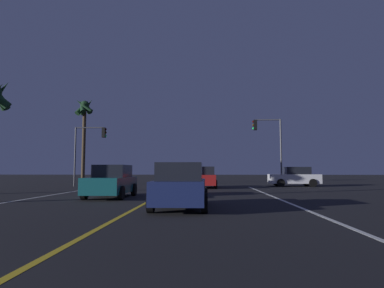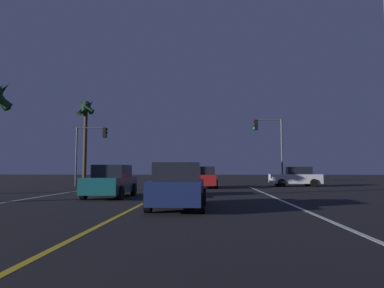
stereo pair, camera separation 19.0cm
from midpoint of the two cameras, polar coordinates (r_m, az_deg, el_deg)
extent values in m
cube|color=silver|center=(11.46, 21.19, -11.44)|extent=(0.16, 34.45, 0.01)
cube|color=gold|center=(11.26, -11.34, -11.78)|extent=(0.16, 34.45, 0.01)
cylinder|color=black|center=(13.85, -5.17, -9.08)|extent=(0.22, 0.68, 0.68)
cylinder|color=black|center=(13.71, 2.39, -9.14)|extent=(0.22, 0.68, 0.68)
cylinder|color=black|center=(11.20, -7.19, -10.15)|extent=(0.22, 0.68, 0.68)
cylinder|color=black|center=(11.02, 2.21, -10.27)|extent=(0.22, 0.68, 0.68)
cube|color=navy|center=(12.39, -1.90, -8.15)|extent=(1.80, 4.30, 0.80)
cube|color=black|center=(12.11, -2.00, -4.83)|extent=(1.60, 2.10, 0.64)
cube|color=red|center=(10.37, -6.27, -8.27)|extent=(0.24, 0.08, 0.16)
cube|color=red|center=(10.25, 0.43, -8.34)|extent=(0.24, 0.08, 0.16)
cylinder|color=black|center=(28.99, 15.63, -6.56)|extent=(0.68, 0.22, 0.68)
cylinder|color=black|center=(30.75, 14.90, -6.46)|extent=(0.68, 0.22, 0.68)
cylinder|color=black|center=(29.68, 20.76, -6.39)|extent=(0.68, 0.22, 0.68)
cylinder|color=black|center=(31.40, 19.76, -6.30)|extent=(0.68, 0.22, 0.68)
cube|color=silver|center=(30.17, 17.76, -5.82)|extent=(4.30, 1.80, 0.80)
cube|color=black|center=(30.22, 18.19, -4.44)|extent=(2.10, 1.60, 0.64)
cube|color=red|center=(30.19, 21.93, -5.52)|extent=(0.08, 0.24, 0.16)
cube|color=red|center=(31.33, 21.22, -5.49)|extent=(0.08, 0.24, 0.16)
cylinder|color=black|center=(16.12, -12.08, -8.36)|extent=(0.22, 0.68, 0.68)
cylinder|color=black|center=(16.68, -18.12, -8.11)|extent=(0.22, 0.68, 0.68)
cylinder|color=black|center=(18.73, -9.90, -7.85)|extent=(0.22, 0.68, 0.68)
cylinder|color=black|center=(19.22, -15.18, -7.68)|extent=(0.22, 0.68, 0.68)
cube|color=#145156|center=(17.64, -13.75, -6.95)|extent=(1.80, 4.30, 0.80)
cube|color=black|center=(17.87, -13.47, -4.62)|extent=(1.60, 2.10, 0.64)
cube|color=red|center=(19.51, -10.25, -6.48)|extent=(0.24, 0.08, 0.16)
cube|color=red|center=(19.82, -13.64, -6.39)|extent=(0.24, 0.08, 0.16)
cylinder|color=black|center=(27.86, 0.62, -6.82)|extent=(0.22, 0.68, 0.68)
cylinder|color=black|center=(27.84, 4.35, -6.81)|extent=(0.22, 0.68, 0.68)
cylinder|color=black|center=(25.17, 0.35, -7.06)|extent=(0.22, 0.68, 0.68)
cylinder|color=black|center=(25.14, 4.48, -7.05)|extent=(0.22, 0.68, 0.68)
cube|color=maroon|center=(26.48, 2.45, -6.24)|extent=(1.80, 4.30, 0.80)
cube|color=black|center=(26.22, 2.44, -4.68)|extent=(1.60, 2.10, 0.64)
cube|color=red|center=(24.39, 0.97, -6.15)|extent=(0.24, 0.08, 0.16)
cube|color=red|center=(24.37, 3.81, -6.14)|extent=(0.24, 0.08, 0.16)
cylinder|color=#4C4C51|center=(29.28, 15.66, -1.46)|extent=(0.14, 0.14, 5.87)
cylinder|color=#4C4C51|center=(29.36, 13.44, 4.15)|extent=(2.19, 0.10, 0.10)
cube|color=black|center=(29.12, 11.34, 3.29)|extent=(0.28, 0.36, 0.90)
sphere|color=#3A0605|center=(29.14, 11.01, 3.88)|extent=(0.20, 0.20, 0.20)
sphere|color=#3C2706|center=(29.09, 11.02, 3.29)|extent=(0.20, 0.20, 0.20)
sphere|color=#19E059|center=(29.05, 11.03, 2.71)|extent=(0.20, 0.20, 0.20)
cylinder|color=#4C4C51|center=(30.94, -19.44, -2.08)|extent=(0.14, 0.14, 5.27)
cylinder|color=#4C4C51|center=(30.69, -17.10, 2.73)|extent=(2.56, 0.10, 0.10)
cube|color=black|center=(30.21, -14.84, 1.93)|extent=(0.28, 0.36, 0.90)
sphere|color=#3A0605|center=(30.20, -14.54, 2.50)|extent=(0.20, 0.20, 0.20)
sphere|color=#3C2706|center=(30.16, -14.55, 1.94)|extent=(0.20, 0.20, 0.20)
sphere|color=#19E059|center=(30.13, -14.56, 1.37)|extent=(0.20, 0.20, 0.20)
cylinder|color=#473826|center=(35.10, -18.06, -0.25)|extent=(0.36, 0.36, 7.87)
sphere|color=#19381E|center=(35.65, -17.90, 6.47)|extent=(0.90, 0.90, 0.90)
cone|color=#19381E|center=(35.50, -17.45, 6.26)|extent=(0.62, 1.61, 1.48)
cone|color=#19381E|center=(35.81, -17.54, 6.17)|extent=(1.85, 1.31, 1.80)
cone|color=#19381E|center=(35.85, -18.20, 6.17)|extent=(1.40, 1.81, 1.98)
cone|color=#19381E|center=(35.54, -18.37, 6.27)|extent=(1.40, 1.64, 1.73)
cone|color=#19381E|center=(35.34, -18.06, 6.32)|extent=(1.91, 0.61, 1.68)
camera|label=1|loc=(0.10, -86.87, -0.25)|focal=30.47mm
camera|label=2|loc=(0.10, 93.13, 0.25)|focal=30.47mm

